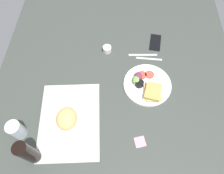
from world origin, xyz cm
name	(u,v)px	position (x,y,z in cm)	size (l,w,h in cm)	color
ground_plane	(117,94)	(0.00, 0.00, -1.50)	(190.00, 150.00, 3.00)	#383D38
serving_tray	(71,121)	(-18.66, 25.22, 0.80)	(45.00, 33.00, 1.60)	#B2B2AD
bread_plate_near	(68,120)	(-20.06, 25.46, 5.72)	(20.91, 20.91, 10.18)	white
plate_with_salad	(148,85)	(5.65, -18.37, 1.69)	(29.04, 29.04, 5.40)	white
drinking_glass	(17,130)	(-26.57, 51.01, 5.89)	(7.39, 7.39, 11.78)	silver
soda_bottle	(29,153)	(-38.85, 39.98, 11.38)	(6.40, 6.40, 22.77)	black
espresso_cup	(108,49)	(31.59, 7.19, 2.00)	(5.60, 5.60, 4.00)	silver
fork	(150,59)	(26.30, -20.79, 0.25)	(17.00, 1.40, 0.50)	#B7B7BC
knife	(143,55)	(29.30, -16.79, 0.25)	(19.00, 1.40, 0.50)	#B7B7BC
cell_phone	(156,42)	(40.35, -25.63, 0.40)	(14.40, 7.20, 0.80)	black
sticky_note	(141,142)	(-28.47, -13.81, 0.06)	(5.60, 5.60, 0.12)	pink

